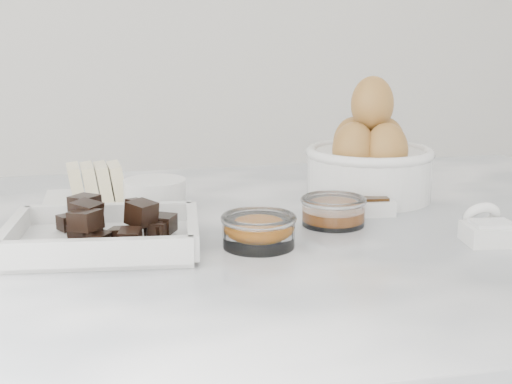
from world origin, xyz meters
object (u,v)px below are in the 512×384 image
(egg_bowl, at_px, (369,159))
(salt_spoon, at_px, (489,229))
(butter_plate, at_px, (99,194))
(sugar_ramekin, at_px, (155,196))
(honey_bowl, at_px, (333,210))
(zest_bowl, at_px, (259,229))
(chocolate_dish, at_px, (103,229))
(vanilla_spoon, at_px, (370,202))

(egg_bowl, relative_size, salt_spoon, 2.30)
(butter_plate, distance_m, egg_bowl, 0.38)
(sugar_ramekin, height_order, egg_bowl, egg_bowl)
(butter_plate, height_order, honey_bowl, butter_plate)
(zest_bowl, bearing_deg, salt_spoon, -8.98)
(salt_spoon, bearing_deg, butter_plate, 149.89)
(butter_plate, relative_size, sugar_ramekin, 1.95)
(egg_bowl, xyz_separation_m, salt_spoon, (0.05, -0.23, -0.04))
(chocolate_dish, relative_size, honey_bowl, 2.76)
(chocolate_dish, distance_m, honey_bowl, 0.29)
(sugar_ramekin, bearing_deg, chocolate_dish, -117.87)
(honey_bowl, height_order, zest_bowl, zest_bowl)
(honey_bowl, relative_size, zest_bowl, 0.96)
(butter_plate, height_order, zest_bowl, butter_plate)
(sugar_ramekin, distance_m, egg_bowl, 0.31)
(chocolate_dish, height_order, salt_spoon, chocolate_dish)
(butter_plate, xyz_separation_m, honey_bowl, (0.29, -0.14, -0.00))
(zest_bowl, distance_m, vanilla_spoon, 0.21)
(butter_plate, xyz_separation_m, sugar_ramekin, (0.07, -0.05, 0.00))
(sugar_ramekin, distance_m, vanilla_spoon, 0.29)
(egg_bowl, distance_m, zest_bowl, 0.29)
(zest_bowl, height_order, vanilla_spoon, vanilla_spoon)
(honey_bowl, bearing_deg, sugar_ramekin, 155.72)
(chocolate_dish, distance_m, egg_bowl, 0.42)
(chocolate_dish, height_order, honey_bowl, chocolate_dish)
(chocolate_dish, relative_size, sugar_ramekin, 2.81)
(chocolate_dish, bearing_deg, honey_bowl, 7.35)
(honey_bowl, height_order, vanilla_spoon, vanilla_spoon)
(chocolate_dish, distance_m, vanilla_spoon, 0.36)
(chocolate_dish, xyz_separation_m, salt_spoon, (0.44, -0.07, -0.01))
(sugar_ramekin, relative_size, salt_spoon, 1.02)
(butter_plate, relative_size, egg_bowl, 0.86)
(butter_plate, relative_size, zest_bowl, 1.84)
(vanilla_spoon, bearing_deg, zest_bowl, -147.94)
(sugar_ramekin, relative_size, egg_bowl, 0.44)
(sugar_ramekin, xyz_separation_m, zest_bowl, (0.10, -0.16, -0.01))
(sugar_ramekin, bearing_deg, zest_bowl, -58.34)
(egg_bowl, bearing_deg, honey_bowl, -128.24)
(vanilla_spoon, bearing_deg, egg_bowl, 69.08)
(honey_bowl, bearing_deg, zest_bowl, -149.27)
(egg_bowl, xyz_separation_m, honey_bowl, (-0.10, -0.12, -0.04))
(zest_bowl, xyz_separation_m, vanilla_spoon, (0.18, 0.11, -0.01))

